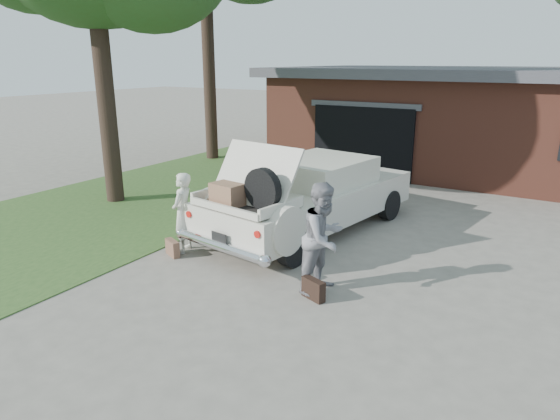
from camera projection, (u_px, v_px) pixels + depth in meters
The scene contains 8 objects.
ground at pixel (262, 282), 8.36m from camera, with size 90.00×90.00×0.00m, color gray.
grass_strip at pixel (152, 196), 13.54m from camera, with size 6.00×16.00×0.02m, color #2D4C1E.
house at pixel (471, 118), 16.79m from camera, with size 12.80×7.80×3.30m.
sedan at pixel (310, 195), 10.61m from camera, with size 2.89×5.66×2.07m.
woman_left at pixel (183, 213), 9.48m from camera, with size 0.56×0.37×1.55m, color silver.
woman_right at pixel (324, 238), 7.81m from camera, with size 0.87×0.68×1.79m, color gray.
suitcase_left at pixel (173, 248), 9.42m from camera, with size 0.40×0.13×0.31m, color brown.
suitcase_right at pixel (313, 289), 7.72m from camera, with size 0.42×0.14×0.33m, color black.
Camera 1 is at (4.22, -6.39, 3.58)m, focal length 32.00 mm.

